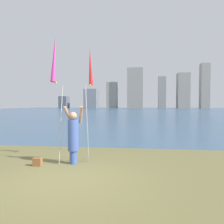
# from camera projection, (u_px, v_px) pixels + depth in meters

# --- Properties ---
(ground) EXTENTS (120.00, 138.00, 0.12)m
(ground) POSITION_uv_depth(u_px,v_px,m) (131.00, 112.00, 56.16)
(ground) COLOR brown
(person) EXTENTS (0.69, 0.51, 1.88)m
(person) POSITION_uv_depth(u_px,v_px,m) (73.00, 135.00, 7.04)
(person) COLOR #3F59A5
(person) RESTS_ON ground
(kite_flag_left) EXTENTS (0.16, 0.91, 4.07)m
(kite_flag_left) POSITION_uv_depth(u_px,v_px,m) (55.00, 61.00, 6.59)
(kite_flag_left) COLOR #B2B2B7
(kite_flag_left) RESTS_ON ground
(kite_flag_right) EXTENTS (0.16, 0.92, 3.82)m
(kite_flag_right) POSITION_uv_depth(u_px,v_px,m) (90.00, 70.00, 7.47)
(kite_flag_right) COLOR #B2B2B7
(kite_flag_right) RESTS_ON ground
(bag) EXTENTS (0.27, 0.16, 0.25)m
(bag) POSITION_uv_depth(u_px,v_px,m) (37.00, 162.00, 6.80)
(bag) COLOR brown
(bag) RESTS_ON ground
(skyline_tower_0) EXTENTS (4.13, 5.49, 6.00)m
(skyline_tower_0) POSITION_uv_depth(u_px,v_px,m) (64.00, 102.00, 111.11)
(skyline_tower_0) COLOR #565B66
(skyline_tower_0) RESTS_ON ground
(skyline_tower_1) EXTENTS (6.56, 4.39, 9.53)m
(skyline_tower_1) POSITION_uv_depth(u_px,v_px,m) (91.00, 99.00, 108.39)
(skyline_tower_1) COLOR gray
(skyline_tower_1) RESTS_ON ground
(skyline_tower_2) EXTENTS (5.26, 6.66, 12.98)m
(skyline_tower_2) POSITION_uv_depth(u_px,v_px,m) (112.00, 95.00, 110.54)
(skyline_tower_2) COLOR gray
(skyline_tower_2) RESTS_ON ground
(skyline_tower_3) EXTENTS (7.53, 4.93, 19.49)m
(skyline_tower_3) POSITION_uv_depth(u_px,v_px,m) (135.00, 88.00, 105.91)
(skyline_tower_3) COLOR gray
(skyline_tower_3) RESTS_ON ground
(skyline_tower_4) EXTENTS (3.51, 3.45, 15.48)m
(skyline_tower_4) POSITION_uv_depth(u_px,v_px,m) (162.00, 92.00, 106.61)
(skyline_tower_4) COLOR gray
(skyline_tower_4) RESTS_ON ground
(skyline_tower_5) EXTENTS (5.60, 6.08, 16.92)m
(skyline_tower_5) POSITION_uv_depth(u_px,v_px,m) (183.00, 91.00, 105.29)
(skyline_tower_5) COLOR gray
(skyline_tower_5) RESTS_ON ground
(skyline_tower_6) EXTENTS (4.04, 4.31, 21.48)m
(skyline_tower_6) POSITION_uv_depth(u_px,v_px,m) (205.00, 86.00, 104.54)
(skyline_tower_6) COLOR gray
(skyline_tower_6) RESTS_ON ground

